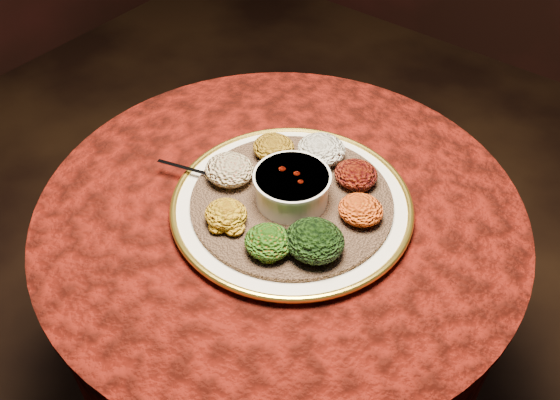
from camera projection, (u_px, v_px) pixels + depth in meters
The scene contains 13 objects.
table at pixel (280, 266), 1.34m from camera, with size 0.96×0.96×0.73m.
platter at pixel (292, 205), 1.21m from camera, with size 0.57×0.57×0.02m.
injera at pixel (292, 201), 1.20m from camera, with size 0.39×0.39×0.01m, color brown.
stew_bowl at pixel (292, 186), 1.17m from camera, with size 0.15×0.15×0.06m.
spoon at pixel (209, 175), 1.24m from camera, with size 0.14×0.06×0.01m.
portion_ayib at pixel (321, 150), 1.26m from camera, with size 0.10×0.09×0.05m, color silver.
portion_kitfo at pixel (356, 174), 1.22m from camera, with size 0.09×0.08×0.04m, color black.
portion_tikil at pixel (361, 210), 1.15m from camera, with size 0.08×0.08×0.04m, color #C76E10.
portion_gomen at pixel (315, 241), 1.08m from camera, with size 0.11×0.10×0.05m, color black.
portion_mixveg at pixel (268, 242), 1.09m from camera, with size 0.09×0.08×0.04m, color #A03C0A.
portion_kik at pixel (226, 214), 1.14m from camera, with size 0.08×0.08×0.04m, color #BB8C10.
portion_timatim at pixel (230, 170), 1.22m from camera, with size 0.10×0.09×0.05m, color maroon.
portion_shiro at pixel (274, 148), 1.27m from camera, with size 0.09×0.08×0.04m, color #886110.
Camera 1 is at (0.53, -0.68, 1.60)m, focal length 40.00 mm.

